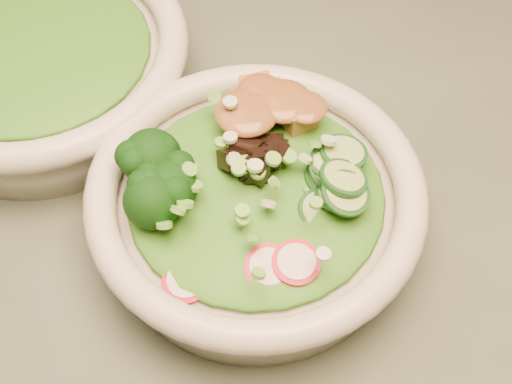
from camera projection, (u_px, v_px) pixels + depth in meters
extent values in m
cube|color=#515F4F|center=(449.00, 307.00, 0.52)|extent=(1.20, 0.80, 0.03)
cylinder|color=beige|center=(256.00, 215.00, 0.52)|extent=(0.21, 0.21, 0.05)
torus|color=beige|center=(256.00, 192.00, 0.50)|extent=(0.24, 0.24, 0.02)
cylinder|color=beige|center=(42.00, 74.00, 0.60)|extent=(0.23, 0.23, 0.05)
torus|color=beige|center=(32.00, 46.00, 0.58)|extent=(0.25, 0.25, 0.02)
ellipsoid|color=#1F5E13|center=(256.00, 191.00, 0.50)|extent=(0.18, 0.18, 0.02)
ellipsoid|color=#1F5E13|center=(32.00, 47.00, 0.58)|extent=(0.17, 0.17, 0.02)
ellipsoid|color=brown|center=(263.00, 110.00, 0.51)|extent=(0.06, 0.05, 0.01)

